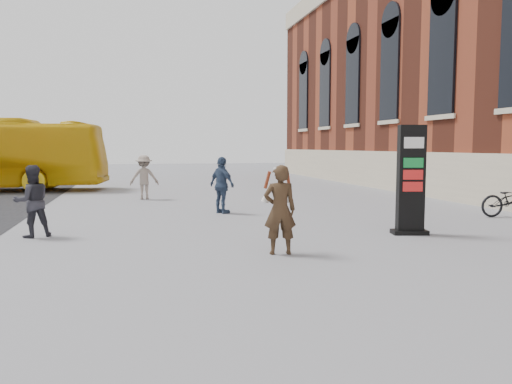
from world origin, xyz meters
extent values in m
plane|color=#9E9EA3|center=(0.00, 0.00, 0.00)|extent=(100.00, 100.00, 0.00)
cube|color=beige|center=(9.44, 6.00, 0.90)|extent=(0.18, 44.00, 1.80)
cube|color=black|center=(4.19, 1.18, 1.26)|extent=(0.64, 0.37, 2.52)
cube|color=black|center=(4.19, 1.18, 0.05)|extent=(0.87, 0.56, 0.10)
cube|color=white|center=(4.19, 1.18, 2.12)|extent=(0.50, 0.37, 0.25)
cube|color=#10682A|center=(4.19, 1.18, 1.66)|extent=(0.50, 0.37, 0.22)
cube|color=#AE1817|center=(4.19, 1.18, 1.39)|extent=(0.50, 0.37, 0.22)
cube|color=#AE1817|center=(4.19, 1.18, 1.12)|extent=(0.50, 0.37, 0.22)
imported|color=#322316|center=(0.65, -0.17, 0.85)|extent=(0.66, 0.48, 1.69)
cylinder|color=white|center=(0.65, -0.17, 1.61)|extent=(0.24, 0.24, 0.06)
cone|color=white|center=(0.89, 0.05, 1.15)|extent=(0.25, 0.24, 0.41)
cylinder|color=maroon|center=(0.89, 0.05, 1.40)|extent=(0.14, 0.13, 0.35)
cone|color=white|center=(0.48, 0.10, 1.15)|extent=(0.24, 0.25, 0.41)
cylinder|color=maroon|center=(0.48, 0.10, 1.40)|extent=(0.13, 0.15, 0.35)
imported|color=#2B2B33|center=(-4.23, 2.84, 0.81)|extent=(0.96, 0.87, 1.62)
imported|color=gray|center=(-1.64, 10.49, 0.85)|extent=(1.12, 0.68, 1.69)
imported|color=#334562|center=(0.58, 5.77, 0.86)|extent=(0.88, 1.08, 1.72)
camera|label=1|loc=(-1.98, -9.09, 2.04)|focal=35.00mm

